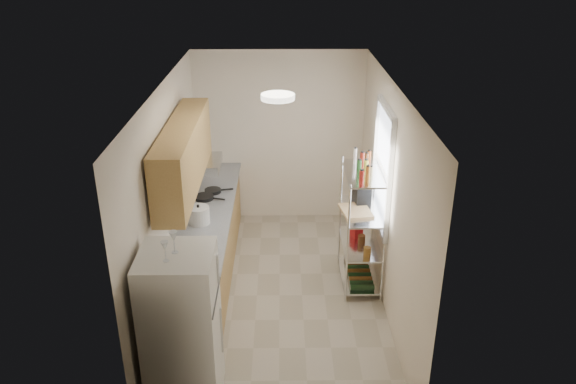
# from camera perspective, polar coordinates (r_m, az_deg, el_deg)

# --- Properties ---
(room) EXTENTS (2.52, 4.42, 2.62)m
(room) POSITION_cam_1_polar(r_m,az_deg,el_deg) (6.37, -0.94, -0.79)
(room) COLOR #AEA28D
(room) RESTS_ON ground
(counter_run) EXTENTS (0.63, 3.51, 0.90)m
(counter_run) POSITION_cam_1_polar(r_m,az_deg,el_deg) (7.21, -8.23, -5.45)
(counter_run) COLOR tan
(counter_run) RESTS_ON ground
(upper_cabinets) EXTENTS (0.33, 2.20, 0.72)m
(upper_cabinets) POSITION_cam_1_polar(r_m,az_deg,el_deg) (6.36, -10.54, 3.73)
(upper_cabinets) COLOR tan
(upper_cabinets) RESTS_ON room
(range_hood) EXTENTS (0.50, 0.60, 0.12)m
(range_hood) POSITION_cam_1_polar(r_m,az_deg,el_deg) (7.24, -8.87, 2.84)
(range_hood) COLOR #B7BABC
(range_hood) RESTS_ON room
(window) EXTENTS (0.06, 1.00, 1.46)m
(window) POSITION_cam_1_polar(r_m,az_deg,el_deg) (6.70, 9.60, 2.48)
(window) COLOR white
(window) RESTS_ON room
(bakers_rack) EXTENTS (0.45, 0.90, 1.73)m
(bakers_rack) POSITION_cam_1_polar(r_m,az_deg,el_deg) (6.79, 7.59, -1.15)
(bakers_rack) COLOR silver
(bakers_rack) RESTS_ON ground
(ceiling_dome) EXTENTS (0.34, 0.34, 0.05)m
(ceiling_dome) POSITION_cam_1_polar(r_m,az_deg,el_deg) (5.66, -1.04, 9.65)
(ceiling_dome) COLOR white
(ceiling_dome) RESTS_ON room
(refrigerator) EXTENTS (0.65, 0.65, 1.57)m
(refrigerator) POSITION_cam_1_polar(r_m,az_deg,el_deg) (5.30, -10.71, -13.56)
(refrigerator) COLOR silver
(refrigerator) RESTS_ON ground
(wine_glass_a) EXTENTS (0.07, 0.07, 0.18)m
(wine_glass_a) POSITION_cam_1_polar(r_m,az_deg,el_deg) (4.73, -12.37, -5.91)
(wine_glass_a) COLOR silver
(wine_glass_a) RESTS_ON refrigerator
(wine_glass_b) EXTENTS (0.07, 0.07, 0.20)m
(wine_glass_b) POSITION_cam_1_polar(r_m,az_deg,el_deg) (4.84, -11.51, -5.01)
(wine_glass_b) COLOR silver
(wine_glass_b) RESTS_ON refrigerator
(rice_cooker) EXTENTS (0.26, 0.26, 0.21)m
(rice_cooker) POSITION_cam_1_polar(r_m,az_deg,el_deg) (6.76, -9.06, -2.34)
(rice_cooker) COLOR silver
(rice_cooker) RESTS_ON counter_run
(frying_pan_large) EXTENTS (0.32, 0.32, 0.04)m
(frying_pan_large) POSITION_cam_1_polar(r_m,az_deg,el_deg) (7.41, -8.53, -0.54)
(frying_pan_large) COLOR black
(frying_pan_large) RESTS_ON counter_run
(frying_pan_small) EXTENTS (0.26, 0.26, 0.05)m
(frying_pan_small) POSITION_cam_1_polar(r_m,az_deg,el_deg) (7.59, -7.64, 0.12)
(frying_pan_small) COLOR black
(frying_pan_small) RESTS_ON counter_run
(cutting_board) EXTENTS (0.40, 0.48, 0.03)m
(cutting_board) POSITION_cam_1_polar(r_m,az_deg,el_deg) (6.78, 6.91, -1.90)
(cutting_board) COLOR tan
(cutting_board) RESTS_ON bakers_rack
(espresso_machine) EXTENTS (0.21, 0.29, 0.31)m
(espresso_machine) POSITION_cam_1_polar(r_m,az_deg,el_deg) (6.96, 7.50, 0.06)
(espresso_machine) COLOR black
(espresso_machine) RESTS_ON bakers_rack
(storage_bag) EXTENTS (0.15, 0.18, 0.18)m
(storage_bag) POSITION_cam_1_polar(r_m,az_deg,el_deg) (7.15, 6.97, -3.84)
(storage_bag) COLOR #A21415
(storage_bag) RESTS_ON bakers_rack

